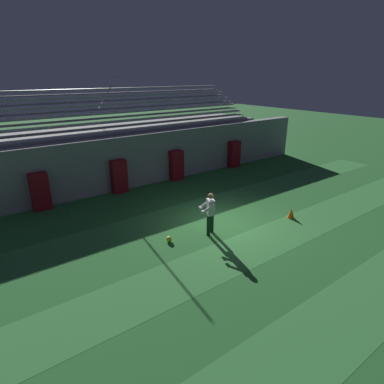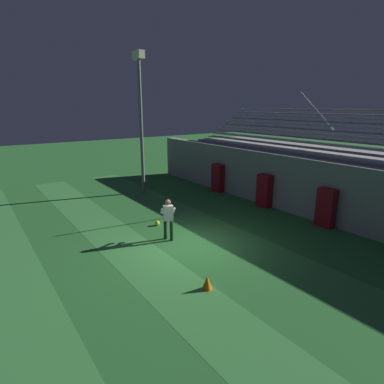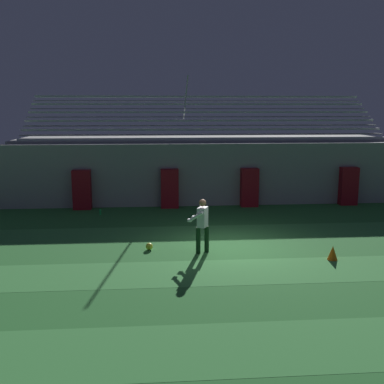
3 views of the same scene
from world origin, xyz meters
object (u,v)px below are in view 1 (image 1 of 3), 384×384
padding_pillar_gate_left (119,176)px  soccer_ball (169,239)px  padding_pillar_gate_right (176,165)px  padding_pillar_far_left (40,192)px  water_bottle (71,210)px  goalkeeper (210,211)px  traffic_cone (291,213)px  padding_pillar_far_right (234,154)px

padding_pillar_gate_left → soccer_ball: size_ratio=7.83×
padding_pillar_gate_right → soccer_ball: padding_pillar_gate_right is taller
padding_pillar_gate_left → padding_pillar_far_left: (-3.81, 0.00, 0.00)m
soccer_ball → water_bottle: bearing=113.5°
padding_pillar_gate_left → goalkeeper: (0.79, -6.37, 0.09)m
padding_pillar_far_left → water_bottle: (0.90, -1.15, -0.74)m
padding_pillar_far_left → traffic_cone: bearing=-41.3°
water_bottle → soccer_ball: bearing=-66.5°
padding_pillar_gate_left → goalkeeper: padding_pillar_gate_left is taller
padding_pillar_far_left → soccer_ball: (2.99, -5.98, -0.75)m
padding_pillar_far_left → padding_pillar_far_right: bearing=0.0°
padding_pillar_far_right → traffic_cone: padding_pillar_far_right is taller
water_bottle → padding_pillar_far_left: bearing=127.9°
soccer_ball → water_bottle: water_bottle is taller
padding_pillar_gate_right → soccer_ball: size_ratio=7.83×
goalkeeper → water_bottle: 6.46m
padding_pillar_gate_left → padding_pillar_far_right: (8.14, 0.00, 0.00)m
padding_pillar_far_left → goalkeeper: (4.61, -6.37, 0.09)m
padding_pillar_gate_left → soccer_ball: bearing=-97.8°
padding_pillar_far_right → goalkeeper: bearing=-139.0°
padding_pillar_gate_left → goalkeeper: bearing=-82.9°
padding_pillar_far_right → goalkeeper: size_ratio=1.03×
padding_pillar_far_left → padding_pillar_gate_left: bearing=0.0°
padding_pillar_far_right → traffic_cone: 8.20m
padding_pillar_far_right → soccer_ball: (-8.96, -5.98, -0.75)m
padding_pillar_far_right → goalkeeper: (-7.34, -6.37, 0.09)m
goalkeeper → water_bottle: goalkeeper is taller
padding_pillar_far_left → traffic_cone: 11.13m
padding_pillar_gate_right → soccer_ball: (-4.39, -5.98, -0.75)m
goalkeeper → traffic_cone: goalkeeper is taller
traffic_cone → padding_pillar_gate_left: bearing=121.7°
padding_pillar_gate_left → padding_pillar_far_right: bearing=0.0°
padding_pillar_far_right → water_bottle: (-11.05, -1.15, -0.74)m
traffic_cone → water_bottle: size_ratio=1.75×
soccer_ball → water_bottle: size_ratio=0.92×
soccer_ball → traffic_cone: size_ratio=0.52×
padding_pillar_far_left → traffic_cone: padding_pillar_far_left is taller
traffic_cone → padding_pillar_gate_right: bearing=97.5°
soccer_ball → water_bottle: (-2.10, 4.83, 0.01)m
padding_pillar_far_right → soccer_ball: 10.80m
padding_pillar_gate_right → goalkeeper: size_ratio=1.03×
padding_pillar_far_left → soccer_ball: bearing=-63.4°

